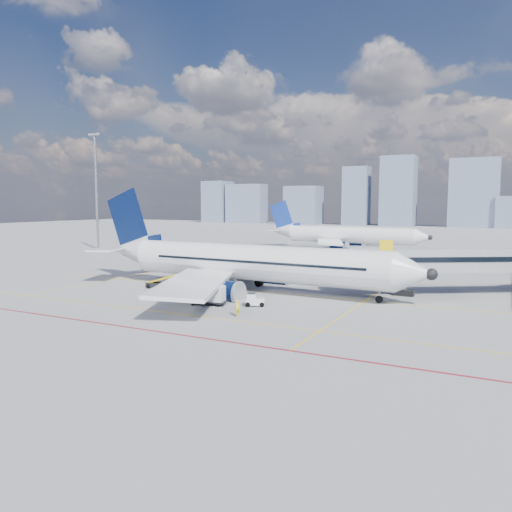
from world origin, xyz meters
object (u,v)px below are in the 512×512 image
(belt_loader, at_px, (162,284))
(main_aircraft, at_px, (242,262))
(baggage_tug, at_px, (254,300))
(ramp_worker, at_px, (237,308))
(second_aircraft, at_px, (343,235))
(cargo_dolly, at_px, (208,294))

(belt_loader, bearing_deg, main_aircraft, 25.43)
(baggage_tug, height_order, ramp_worker, ramp_worker)
(baggage_tug, bearing_deg, main_aircraft, 102.22)
(main_aircraft, xyz_separation_m, second_aircraft, (-4.86, 55.46, 0.01))
(second_aircraft, xyz_separation_m, baggage_tug, (10.59, -63.39, -2.59))
(belt_loader, bearing_deg, ramp_worker, -28.75)
(cargo_dolly, distance_m, ramp_worker, 6.07)
(ramp_worker, bearing_deg, belt_loader, 62.18)
(second_aircraft, height_order, baggage_tug, second_aircraft)
(baggage_tug, bearing_deg, belt_loader, 140.87)
(cargo_dolly, height_order, ramp_worker, cargo_dolly)
(second_aircraft, distance_m, belt_loader, 59.58)
(main_aircraft, distance_m, cargo_dolly, 9.77)
(baggage_tug, xyz_separation_m, belt_loader, (-14.42, 3.99, -0.07))
(baggage_tug, xyz_separation_m, cargo_dolly, (-4.41, -1.51, 0.43))
(baggage_tug, bearing_deg, cargo_dolly, 175.26)
(second_aircraft, xyz_separation_m, ramp_worker, (11.34, -68.08, -2.46))
(cargo_dolly, bearing_deg, ramp_worker, -45.44)
(cargo_dolly, height_order, belt_loader, belt_loader)
(main_aircraft, distance_m, belt_loader, 9.90)
(baggage_tug, relative_size, ramp_worker, 1.43)
(main_aircraft, distance_m, second_aircraft, 55.67)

